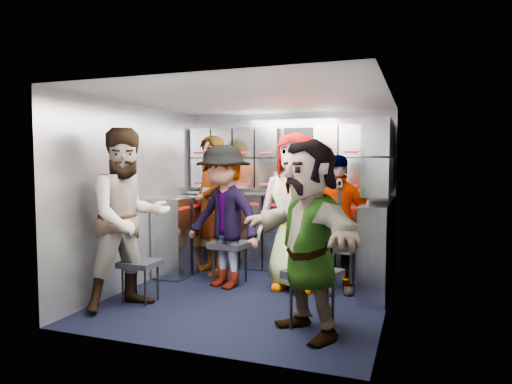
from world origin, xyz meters
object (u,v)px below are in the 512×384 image
(jump_seat_mid_right, at_px, (338,249))
(attendant_arc_a, at_px, (129,218))
(attendant_arc_c, at_px, (295,211))
(attendant_arc_d, at_px, (336,224))
(attendant_arc_e, at_px, (308,237))
(jump_seat_near_right, at_px, (313,277))
(jump_seat_mid_left, at_px, (230,247))
(jump_seat_center, at_px, (299,255))
(jump_seat_near_left, at_px, (140,266))
(attendant_arc_b, at_px, (224,217))
(attendant_standing, at_px, (211,205))

(jump_seat_mid_right, bearing_deg, attendant_arc_a, -143.04)
(attendant_arc_a, height_order, attendant_arc_c, attendant_arc_a)
(attendant_arc_d, bearing_deg, jump_seat_mid_right, 70.35)
(attendant_arc_c, distance_m, attendant_arc_e, 1.36)
(jump_seat_mid_right, bearing_deg, jump_seat_near_right, -90.31)
(jump_seat_mid_left, distance_m, jump_seat_center, 0.82)
(jump_seat_near_left, relative_size, attendant_arc_b, 0.26)
(attendant_arc_c, bearing_deg, jump_seat_center, 88.97)
(jump_seat_near_left, xyz_separation_m, jump_seat_center, (1.37, 1.20, -0.03))
(jump_seat_near_right, bearing_deg, attendant_arc_a, -177.08)
(attendant_standing, xyz_separation_m, attendant_arc_d, (1.65, -0.30, -0.13))
(jump_seat_mid_left, height_order, attendant_arc_b, attendant_arc_b)
(attendant_arc_c, bearing_deg, attendant_arc_e, -71.61)
(jump_seat_mid_right, relative_size, attendant_arc_c, 0.28)
(jump_seat_mid_left, relative_size, attendant_arc_e, 0.30)
(attendant_arc_c, relative_size, attendant_arc_e, 1.08)
(jump_seat_mid_left, distance_m, attendant_standing, 0.69)
(jump_seat_center, xyz_separation_m, attendant_standing, (-1.19, 0.12, 0.53))
(jump_seat_center, xyz_separation_m, attendant_arc_d, (0.46, -0.18, 0.41))
(attendant_arc_e, bearing_deg, attendant_arc_d, 131.17)
(jump_seat_mid_right, xyz_separation_m, attendant_arc_a, (-1.83, -1.38, 0.44))
(jump_seat_mid_left, height_order, attendant_arc_d, attendant_arc_d)
(jump_seat_near_left, distance_m, attendant_arc_a, 0.54)
(attendant_arc_b, distance_m, attendant_arc_e, 1.64)
(jump_seat_near_right, bearing_deg, attendant_arc_e, -90.00)
(jump_seat_near_left, height_order, jump_seat_center, jump_seat_near_left)
(attendant_arc_a, height_order, attendant_arc_e, attendant_arc_a)
(jump_seat_near_left, bearing_deg, attendant_arc_e, -8.32)
(jump_seat_mid_left, distance_m, attendant_arc_c, 0.91)
(jump_seat_near_right, bearing_deg, attendant_arc_c, 112.29)
(jump_seat_near_left, distance_m, jump_seat_mid_right, 2.19)
(attendant_arc_d, bearing_deg, jump_seat_center, 138.89)
(jump_seat_near_left, height_order, jump_seat_mid_right, jump_seat_mid_right)
(jump_seat_mid_left, bearing_deg, attendant_arc_b, -90.00)
(jump_seat_near_left, distance_m, attendant_arc_e, 1.90)
(attendant_standing, relative_size, attendant_arc_b, 1.09)
(attendant_arc_b, relative_size, attendant_arc_d, 1.07)
(jump_seat_mid_left, relative_size, attendant_arc_a, 0.28)
(jump_seat_mid_right, relative_size, attendant_arc_e, 0.31)
(attendant_arc_d, height_order, attendant_arc_e, attendant_arc_e)
(attendant_arc_c, relative_size, attendant_arc_d, 1.17)
(attendant_arc_d, distance_m, attendant_arc_e, 1.29)
(jump_seat_near_right, height_order, attendant_standing, attendant_standing)
(attendant_arc_a, xyz_separation_m, attendant_arc_d, (1.83, 1.20, -0.13))
(jump_seat_near_left, relative_size, attendant_standing, 0.24)
(jump_seat_center, bearing_deg, jump_seat_near_right, -70.58)
(jump_seat_mid_left, bearing_deg, jump_seat_mid_right, 9.73)
(attendant_arc_b, xyz_separation_m, attendant_arc_d, (1.25, 0.21, -0.06))
(jump_seat_mid_right, distance_m, attendant_arc_b, 1.36)
(attendant_standing, height_order, attendant_arc_e, attendant_standing)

